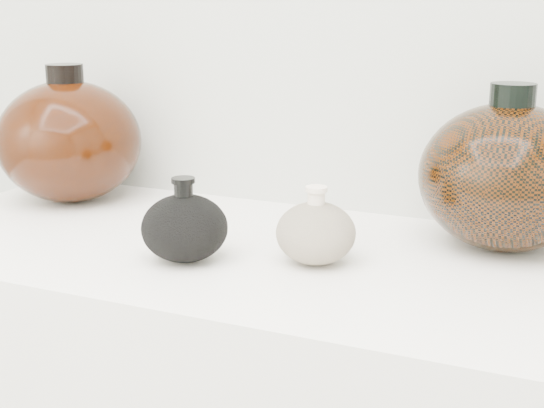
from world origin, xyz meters
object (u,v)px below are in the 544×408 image
at_px(cream_gourd_vase, 316,232).
at_px(black_gourd_vase, 185,227).
at_px(left_round_pot, 69,141).
at_px(right_round_pot, 506,176).

bearing_deg(cream_gourd_vase, black_gourd_vase, -159.61).
bearing_deg(left_round_pot, right_round_pot, 2.37).
xyz_separation_m(cream_gourd_vase, right_round_pot, (0.22, 0.17, 0.06)).
bearing_deg(black_gourd_vase, right_round_pot, 30.97).
bearing_deg(right_round_pot, black_gourd_vase, -149.03).
distance_m(black_gourd_vase, cream_gourd_vase, 0.18).
relative_size(black_gourd_vase, right_round_pot, 0.57).
distance_m(cream_gourd_vase, right_round_pot, 0.29).
height_order(black_gourd_vase, left_round_pot, left_round_pot).
distance_m(black_gourd_vase, right_round_pot, 0.46).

